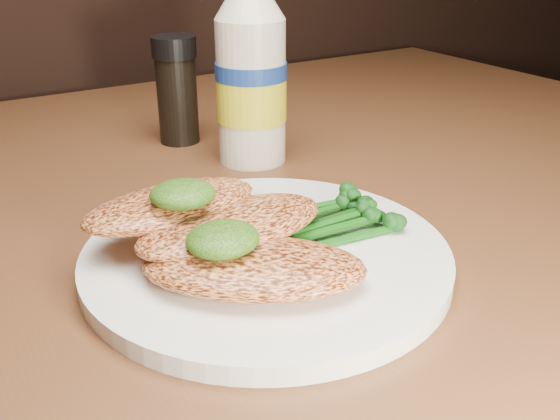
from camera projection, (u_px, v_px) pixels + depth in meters
plate at (267, 256)px, 0.45m from camera, size 0.26×0.26×0.01m
chicken_front at (254, 267)px, 0.39m from camera, size 0.16×0.15×0.02m
chicken_mid at (232, 225)px, 0.43m from camera, size 0.15×0.08×0.02m
chicken_back at (171, 205)px, 0.44m from camera, size 0.14×0.08×0.02m
pesto_front at (223, 239)px, 0.39m from camera, size 0.05×0.05×0.02m
pesto_back at (183, 194)px, 0.42m from camera, size 0.06×0.06×0.02m
broccolini_bundle at (323, 218)px, 0.46m from camera, size 0.15×0.14×0.02m
mayo_bottle at (251, 64)px, 0.60m from camera, size 0.09×0.09×0.20m
pepper_grinder at (177, 91)px, 0.67m from camera, size 0.06×0.06×0.12m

